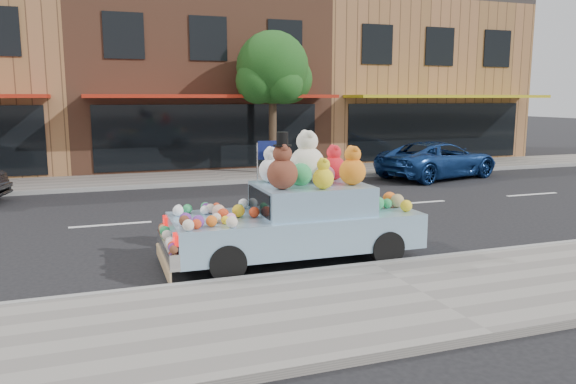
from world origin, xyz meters
name	(u,v)px	position (x,y,z in m)	size (l,w,h in m)	color
ground	(278,213)	(0.00, 0.00, 0.00)	(120.00, 120.00, 0.00)	black
near_sidewalk	(422,296)	(0.00, -6.50, 0.06)	(60.00, 3.00, 0.12)	gray
far_sidewalk	(220,177)	(0.00, 6.50, 0.06)	(60.00, 3.00, 0.12)	gray
near_kerb	(372,266)	(0.00, -5.00, 0.07)	(60.00, 0.12, 0.13)	gray
far_kerb	(230,182)	(0.00, 5.00, 0.07)	(60.00, 0.12, 0.13)	gray
storefront_mid	(191,79)	(0.00, 11.97, 3.64)	(10.00, 9.80, 7.30)	brown
storefront_right	(391,81)	(10.00, 11.97, 3.64)	(10.00, 9.80, 7.30)	#9A6640
street_tree	(273,74)	(2.03, 6.55, 3.69)	(3.00, 2.70, 5.22)	#38281C
car_blue	(438,160)	(7.41, 3.97, 0.65)	(2.17, 4.70, 1.31)	navy
art_car	(298,215)	(-0.97, -4.00, 0.81)	(4.51, 1.83, 2.30)	black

